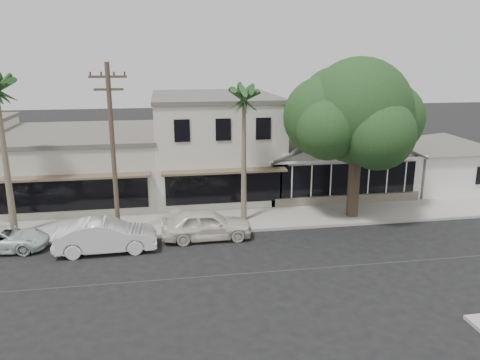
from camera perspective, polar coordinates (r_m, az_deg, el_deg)
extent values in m
plane|color=black|center=(21.69, 9.12, -10.60)|extent=(140.00, 140.00, 0.00)
cube|color=#9E9991|center=(26.90, -12.13, -5.44)|extent=(90.00, 3.50, 0.15)
cube|color=white|center=(33.97, 10.58, 1.41)|extent=(10.00, 8.00, 3.00)
cube|color=black|center=(30.25, 13.20, 0.10)|extent=(8.80, 0.10, 2.00)
cube|color=#60564C|center=(30.64, 13.04, -2.43)|extent=(9.60, 0.18, 0.70)
cube|color=white|center=(36.74, 23.24, 1.46)|extent=(6.00, 6.00, 3.00)
cube|color=beige|center=(32.75, -3.19, 4.28)|extent=(8.00, 10.00, 6.50)
cube|color=beige|center=(33.24, -18.78, 1.63)|extent=(10.00, 10.00, 4.20)
cylinder|color=brown|center=(24.29, -15.19, 3.05)|extent=(0.24, 0.24, 9.00)
cube|color=brown|center=(23.84, -15.82, 12.02)|extent=(1.80, 0.12, 0.12)
cube|color=brown|center=(23.87, -15.72, 10.59)|extent=(1.40, 0.12, 0.12)
imported|color=silver|center=(24.47, -4.09, -5.41)|extent=(4.68, 1.90, 1.59)
imported|color=white|center=(23.80, -16.04, -6.56)|extent=(4.90, 1.84, 1.60)
imported|color=silver|center=(25.83, -26.92, -6.43)|extent=(4.35, 2.20, 1.18)
cylinder|color=#4F3F30|center=(28.01, 13.65, -0.93)|extent=(0.69, 0.69, 3.66)
sphere|color=#1B3A17|center=(27.17, 14.23, 8.16)|extent=(5.95, 5.95, 5.95)
sphere|color=#1B3A17|center=(28.73, 17.41, 7.13)|extent=(4.35, 4.35, 4.35)
sphere|color=#1B3A17|center=(26.96, 10.19, 7.60)|extent=(4.58, 4.58, 4.58)
sphere|color=#1B3A17|center=(25.95, 16.52, 5.41)|extent=(3.89, 3.89, 3.89)
sphere|color=#1B3A17|center=(28.56, 11.52, 9.32)|extent=(4.12, 4.12, 4.12)
sphere|color=#1B3A17|center=(29.12, 15.58, 10.08)|extent=(3.66, 3.66, 3.66)
sphere|color=#1B3A17|center=(25.66, 10.69, 6.18)|extent=(3.44, 3.44, 3.44)
cone|color=#726651|center=(26.06, 0.48, 1.97)|extent=(0.35, 0.35, 6.88)
cone|color=#726651|center=(26.75, -26.60, 1.41)|extent=(0.38, 0.38, 7.51)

